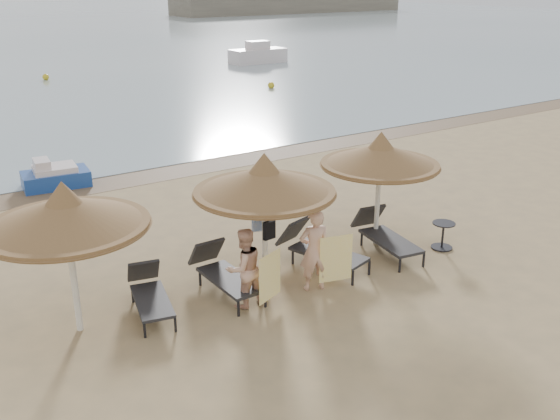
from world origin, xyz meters
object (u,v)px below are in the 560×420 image
(palapa_left, at_px, (65,214))
(pedal_boat, at_px, (55,176))
(person_right, at_px, (314,244))
(person_left, at_px, (244,262))
(palapa_right, at_px, (380,155))
(lounger_far_left, at_px, (149,292))
(side_table, at_px, (443,236))
(lounger_near_left, at_px, (223,271))
(lounger_far_right, at_px, (384,234))
(lounger_near_right, at_px, (318,247))
(palapa_center, at_px, (264,181))

(palapa_left, xyz_separation_m, pedal_boat, (1.79, 8.40, -1.89))
(person_right, bearing_deg, person_left, 11.31)
(palapa_right, height_order, lounger_far_left, palapa_right)
(person_left, bearing_deg, side_table, 174.95)
(lounger_near_left, xyz_separation_m, lounger_far_right, (3.97, -0.34, 0.01))
(person_right, bearing_deg, lounger_near_right, -111.92)
(palapa_center, relative_size, person_right, 1.42)
(lounger_far_right, distance_m, side_table, 1.39)
(palapa_left, xyz_separation_m, palapa_right, (6.96, -0.00, -0.08))
(lounger_near_right, height_order, person_right, person_right)
(person_right, xyz_separation_m, pedal_boat, (-2.61, 9.44, -0.66))
(palapa_center, height_order, palapa_right, palapa_center)
(lounger_far_right, bearing_deg, lounger_near_left, -176.07)
(side_table, height_order, person_right, person_right)
(palapa_right, xyz_separation_m, person_right, (-2.56, -1.04, -1.16))
(lounger_far_right, distance_m, person_left, 3.99)
(palapa_left, height_order, palapa_right, palapa_left)
(lounger_near_left, xyz_separation_m, pedal_boat, (-1.08, 8.47, -0.07))
(lounger_far_left, distance_m, lounger_near_left, 1.53)
(lounger_far_right, bearing_deg, pedal_boat, 128.65)
(lounger_far_right, height_order, person_right, person_right)
(person_left, xyz_separation_m, person_right, (1.49, -0.19, 0.07))
(side_table, xyz_separation_m, pedal_boat, (-6.27, 9.47, 0.03))
(palapa_center, distance_m, palapa_right, 3.29)
(palapa_left, distance_m, palapa_right, 6.96)
(lounger_far_right, bearing_deg, lounger_far_left, -175.39)
(pedal_boat, bearing_deg, lounger_near_right, -63.07)
(side_table, bearing_deg, lounger_near_right, 163.33)
(person_left, bearing_deg, lounger_far_right, -176.18)
(lounger_near_left, distance_m, lounger_far_right, 3.99)
(palapa_left, relative_size, person_right, 1.43)
(lounger_far_left, xyz_separation_m, side_table, (6.72, -1.07, -0.06))
(lounger_far_left, height_order, lounger_near_left, lounger_near_left)
(lounger_far_right, bearing_deg, palapa_right, 81.72)
(palapa_center, xyz_separation_m, pedal_boat, (-1.90, 8.74, -1.89))
(lounger_far_right, bearing_deg, person_right, -156.58)
(palapa_right, height_order, person_right, palapa_right)
(lounger_near_left, distance_m, person_right, 1.91)
(person_left, bearing_deg, lounger_near_left, -89.59)
(pedal_boat, bearing_deg, person_right, -68.84)
(lounger_far_left, bearing_deg, pedal_boat, 99.11)
(pedal_boat, bearing_deg, palapa_center, -72.02)
(lounger_far_left, relative_size, side_table, 2.97)
(lounger_far_left, bearing_deg, palapa_left, -167.96)
(pedal_boat, bearing_deg, lounger_far_left, -87.37)
(palapa_right, distance_m, lounger_near_right, 2.53)
(palapa_center, height_order, person_right, palapa_center)
(palapa_center, height_order, lounger_near_right, palapa_center)
(palapa_center, height_order, person_left, palapa_center)
(palapa_left, xyz_separation_m, lounger_near_left, (2.87, -0.07, -1.82))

